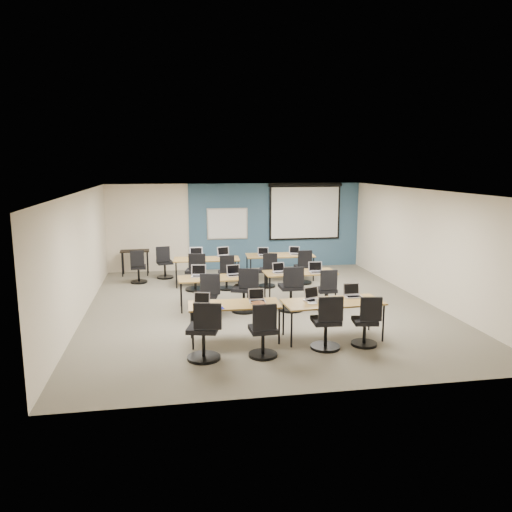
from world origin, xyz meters
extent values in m
cube|color=#6B6354|center=(0.00, 0.00, 0.00)|extent=(8.00, 9.00, 0.02)
cube|color=white|center=(0.00, 0.00, 2.70)|extent=(8.00, 9.00, 0.02)
cube|color=beige|center=(0.00, 4.50, 1.35)|extent=(8.00, 0.04, 2.70)
cube|color=beige|center=(0.00, -4.50, 1.35)|extent=(8.00, 0.04, 2.70)
cube|color=beige|center=(-4.00, 0.00, 1.35)|extent=(0.04, 9.00, 2.70)
cube|color=beige|center=(4.00, 0.00, 1.35)|extent=(0.04, 9.00, 2.70)
cube|color=#3D5977|center=(1.25, 4.47, 1.35)|extent=(5.50, 0.04, 2.70)
cube|color=#BCBCBC|center=(-0.30, 4.43, 1.45)|extent=(1.28, 0.02, 0.98)
cube|color=white|center=(-0.30, 4.42, 1.45)|extent=(1.20, 0.02, 0.90)
cube|color=black|center=(2.20, 4.41, 1.80)|extent=(2.32, 0.03, 1.82)
cube|color=white|center=(2.20, 4.40, 1.76)|extent=(2.20, 0.02, 1.62)
cylinder|color=black|center=(2.20, 4.40, 2.64)|extent=(2.40, 0.10, 0.10)
cube|color=brown|center=(-0.93, -2.14, 0.71)|extent=(1.71, 0.71, 0.03)
cylinder|color=black|center=(-1.73, -2.43, 0.35)|extent=(0.04, 0.04, 0.70)
cylinder|color=black|center=(-0.14, -2.43, 0.35)|extent=(0.04, 0.04, 0.70)
cylinder|color=black|center=(-1.73, -1.84, 0.35)|extent=(0.04, 0.04, 0.70)
cylinder|color=black|center=(-0.14, -1.84, 0.35)|extent=(0.04, 0.04, 0.70)
cube|color=#A36D39|center=(0.93, -2.29, 0.71)|extent=(1.89, 0.79, 0.03)
cylinder|color=black|center=(0.05, -2.63, 0.35)|extent=(0.04, 0.04, 0.70)
cylinder|color=black|center=(1.82, -2.63, 0.35)|extent=(0.04, 0.04, 0.70)
cylinder|color=black|center=(0.05, -1.96, 0.35)|extent=(0.04, 0.04, 0.70)
cylinder|color=black|center=(1.82, -1.96, 0.35)|extent=(0.04, 0.04, 0.70)
cube|color=brown|center=(-1.07, 0.13, 0.71)|extent=(1.71, 0.71, 0.03)
cylinder|color=black|center=(-1.87, -0.17, 0.35)|extent=(0.04, 0.04, 0.70)
cylinder|color=black|center=(-0.28, -0.17, 0.35)|extent=(0.04, 0.04, 0.70)
cylinder|color=black|center=(-1.87, 0.42, 0.35)|extent=(0.04, 0.04, 0.70)
cylinder|color=black|center=(-0.28, 0.42, 0.35)|extent=(0.04, 0.04, 0.70)
cube|color=#8F623D|center=(0.99, 0.37, 0.71)|extent=(1.73, 0.72, 0.03)
cylinder|color=black|center=(0.19, 0.07, 0.35)|extent=(0.04, 0.04, 0.70)
cylinder|color=black|center=(1.80, 0.07, 0.35)|extent=(0.04, 0.04, 0.70)
cylinder|color=black|center=(0.19, 0.68, 0.35)|extent=(0.04, 0.04, 0.70)
cylinder|color=black|center=(1.80, 0.68, 0.35)|extent=(0.04, 0.04, 0.70)
cube|color=olive|center=(-1.11, 2.48, 0.71)|extent=(1.80, 0.75, 0.03)
cylinder|color=black|center=(-1.95, 2.17, 0.35)|extent=(0.04, 0.04, 0.70)
cylinder|color=black|center=(-0.27, 2.17, 0.35)|extent=(0.04, 0.04, 0.70)
cylinder|color=black|center=(-1.95, 2.79, 0.35)|extent=(0.04, 0.04, 0.70)
cylinder|color=black|center=(-0.27, 2.79, 0.35)|extent=(0.04, 0.04, 0.70)
cube|color=olive|center=(1.01, 2.71, 0.71)|extent=(1.93, 0.80, 0.03)
cylinder|color=black|center=(0.11, 2.36, 0.35)|extent=(0.04, 0.04, 0.70)
cylinder|color=black|center=(1.92, 2.36, 0.35)|extent=(0.04, 0.04, 0.70)
cylinder|color=black|center=(0.11, 3.05, 0.35)|extent=(0.04, 0.04, 0.70)
cylinder|color=black|center=(1.92, 3.05, 0.35)|extent=(0.04, 0.04, 0.70)
cube|color=#A1A1AB|center=(-1.53, -2.19, 0.74)|extent=(0.30, 0.22, 0.02)
cube|color=black|center=(-1.53, -2.21, 0.75)|extent=(0.25, 0.13, 0.00)
cube|color=#A1A1AB|center=(-1.53, -2.07, 0.86)|extent=(0.30, 0.06, 0.21)
cube|color=black|center=(-1.53, -2.08, 0.86)|extent=(0.26, 0.04, 0.17)
ellipsoid|color=white|center=(-1.19, -2.27, 0.74)|extent=(0.07, 0.10, 0.03)
cylinder|color=black|center=(-1.57, -2.92, 0.03)|extent=(0.58, 0.58, 0.05)
cylinder|color=black|center=(-1.57, -2.92, 0.25)|extent=(0.06, 0.06, 0.51)
cube|color=black|center=(-1.57, -2.92, 0.55)|extent=(0.51, 0.51, 0.08)
cube|color=black|center=(-1.51, -3.14, 0.83)|extent=(0.46, 0.06, 0.44)
cube|color=silver|center=(-0.49, -2.10, 0.74)|extent=(0.31, 0.22, 0.02)
cube|color=black|center=(-0.49, -2.12, 0.75)|extent=(0.26, 0.13, 0.00)
cube|color=silver|center=(-0.49, -1.98, 0.86)|extent=(0.31, 0.06, 0.21)
cube|color=black|center=(-0.49, -1.99, 0.86)|extent=(0.27, 0.04, 0.17)
ellipsoid|color=white|center=(-0.41, -2.29, 0.74)|extent=(0.08, 0.10, 0.03)
cylinder|color=black|center=(-0.54, -2.96, 0.03)|extent=(0.50, 0.50, 0.05)
cylinder|color=black|center=(-0.54, -2.96, 0.22)|extent=(0.06, 0.06, 0.45)
cube|color=black|center=(-0.54, -2.96, 0.49)|extent=(0.45, 0.45, 0.08)
cube|color=black|center=(-0.55, -3.16, 0.77)|extent=(0.41, 0.06, 0.44)
cube|color=silver|center=(0.57, -2.20, 0.74)|extent=(0.32, 0.23, 0.02)
cube|color=black|center=(0.57, -2.22, 0.75)|extent=(0.27, 0.14, 0.00)
cube|color=silver|center=(0.57, -2.07, 0.86)|extent=(0.32, 0.06, 0.22)
cube|color=black|center=(0.57, -2.08, 0.86)|extent=(0.28, 0.04, 0.18)
ellipsoid|color=white|center=(0.84, -2.29, 0.74)|extent=(0.07, 0.10, 0.03)
cylinder|color=black|center=(0.64, -2.78, 0.03)|extent=(0.54, 0.54, 0.05)
cylinder|color=black|center=(0.64, -2.78, 0.24)|extent=(0.06, 0.06, 0.48)
cube|color=black|center=(0.64, -2.78, 0.52)|extent=(0.48, 0.48, 0.08)
cube|color=black|center=(0.66, -3.00, 0.80)|extent=(0.44, 0.06, 0.44)
cube|color=silver|center=(1.43, -2.07, 0.74)|extent=(0.33, 0.24, 0.02)
cube|color=black|center=(1.43, -2.09, 0.75)|extent=(0.28, 0.14, 0.00)
cube|color=silver|center=(1.43, -1.94, 0.87)|extent=(0.33, 0.06, 0.23)
cube|color=black|center=(1.43, -1.95, 0.87)|extent=(0.29, 0.04, 0.19)
ellipsoid|color=white|center=(1.60, -2.34, 0.74)|extent=(0.07, 0.10, 0.03)
cylinder|color=black|center=(1.40, -2.75, 0.03)|extent=(0.48, 0.48, 0.05)
cylinder|color=black|center=(1.40, -2.75, 0.21)|extent=(0.06, 0.06, 0.42)
cube|color=black|center=(1.40, -2.75, 0.46)|extent=(0.42, 0.42, 0.08)
cube|color=black|center=(1.43, -2.94, 0.74)|extent=(0.39, 0.06, 0.44)
cube|color=#ABABB0|center=(-1.44, 0.25, 0.74)|extent=(0.34, 0.25, 0.02)
cube|color=black|center=(-1.44, 0.23, 0.75)|extent=(0.29, 0.15, 0.00)
cube|color=#ABABB0|center=(-1.44, 0.38, 0.87)|extent=(0.34, 0.06, 0.24)
cube|color=black|center=(-1.44, 0.37, 0.87)|extent=(0.30, 0.04, 0.19)
ellipsoid|color=white|center=(-1.29, 0.16, 0.74)|extent=(0.06, 0.10, 0.03)
cylinder|color=black|center=(-1.32, -0.52, 0.03)|extent=(0.53, 0.53, 0.05)
cylinder|color=black|center=(-1.32, -0.52, 0.23)|extent=(0.06, 0.06, 0.47)
cube|color=black|center=(-1.32, -0.52, 0.51)|extent=(0.47, 0.47, 0.08)
cube|color=black|center=(-1.27, -0.73, 0.79)|extent=(0.43, 0.06, 0.44)
cube|color=#A8A7A9|center=(-0.64, 0.19, 0.74)|extent=(0.32, 0.23, 0.02)
cube|color=black|center=(-0.64, 0.17, 0.75)|extent=(0.27, 0.14, 0.00)
cube|color=#A8A7A9|center=(-0.64, 0.32, 0.86)|extent=(0.32, 0.06, 0.22)
cube|color=black|center=(-0.64, 0.31, 0.86)|extent=(0.28, 0.04, 0.18)
ellipsoid|color=white|center=(-0.27, 0.07, 0.74)|extent=(0.06, 0.09, 0.03)
cylinder|color=black|center=(-0.48, -0.25, 0.03)|extent=(0.56, 0.56, 0.05)
cylinder|color=black|center=(-0.48, -0.25, 0.25)|extent=(0.06, 0.06, 0.49)
cube|color=black|center=(-0.48, -0.25, 0.53)|extent=(0.49, 0.49, 0.08)
cube|color=black|center=(-0.40, -0.46, 0.81)|extent=(0.45, 0.06, 0.44)
cube|color=#ACABB8|center=(0.47, 0.33, 0.74)|extent=(0.31, 0.22, 0.02)
cube|color=black|center=(0.47, 0.31, 0.75)|extent=(0.26, 0.13, 0.00)
cube|color=#ACABB8|center=(0.47, 0.45, 0.86)|extent=(0.31, 0.06, 0.21)
cube|color=black|center=(0.47, 0.44, 0.86)|extent=(0.27, 0.04, 0.17)
ellipsoid|color=white|center=(0.84, 0.09, 0.74)|extent=(0.07, 0.11, 0.04)
cylinder|color=black|center=(0.60, -0.33, 0.03)|extent=(0.58, 0.58, 0.05)
cylinder|color=black|center=(0.60, -0.33, 0.25)|extent=(0.06, 0.06, 0.51)
cube|color=black|center=(0.60, -0.33, 0.55)|extent=(0.51, 0.51, 0.08)
cube|color=black|center=(0.59, -0.57, 0.83)|extent=(0.46, 0.06, 0.44)
cube|color=#B3B3B5|center=(1.36, 0.19, 0.74)|extent=(0.33, 0.24, 0.02)
cube|color=black|center=(1.36, 0.17, 0.75)|extent=(0.28, 0.14, 0.00)
cube|color=#B3B3B5|center=(1.36, 0.32, 0.87)|extent=(0.33, 0.06, 0.23)
cube|color=black|center=(1.36, 0.32, 0.87)|extent=(0.29, 0.04, 0.19)
ellipsoid|color=white|center=(1.59, 0.11, 0.74)|extent=(0.09, 0.12, 0.04)
cylinder|color=black|center=(1.41, -0.40, 0.03)|extent=(0.48, 0.48, 0.05)
cylinder|color=black|center=(1.41, -0.40, 0.21)|extent=(0.06, 0.06, 0.42)
cube|color=black|center=(1.41, -0.40, 0.46)|extent=(0.42, 0.42, 0.08)
cube|color=black|center=(1.40, -0.59, 0.74)|extent=(0.38, 0.06, 0.44)
cube|color=#A2A2A9|center=(-1.37, 2.69, 0.74)|extent=(0.36, 0.26, 0.02)
cube|color=black|center=(-1.37, 2.67, 0.75)|extent=(0.30, 0.15, 0.00)
cube|color=#A2A2A9|center=(-1.37, 2.83, 0.88)|extent=(0.36, 0.07, 0.25)
cube|color=black|center=(-1.37, 2.82, 0.88)|extent=(0.31, 0.05, 0.20)
ellipsoid|color=white|center=(-1.16, 2.46, 0.74)|extent=(0.08, 0.10, 0.03)
cylinder|color=black|center=(-1.46, 1.89, 0.03)|extent=(0.54, 0.54, 0.05)
cylinder|color=black|center=(-1.46, 1.89, 0.24)|extent=(0.06, 0.06, 0.48)
cube|color=black|center=(-1.46, 1.89, 0.52)|extent=(0.48, 0.48, 0.08)
cube|color=black|center=(-1.41, 1.67, 0.80)|extent=(0.44, 0.06, 0.44)
cube|color=#A7A7B1|center=(-0.61, 2.67, 0.74)|extent=(0.35, 0.25, 0.02)
cube|color=black|center=(-0.61, 2.65, 0.75)|extent=(0.30, 0.15, 0.00)
cube|color=#A7A7B1|center=(-0.61, 2.80, 0.87)|extent=(0.35, 0.06, 0.24)
cube|color=black|center=(-0.61, 2.79, 0.87)|extent=(0.31, 0.05, 0.20)
ellipsoid|color=white|center=(-0.43, 2.54, 0.74)|extent=(0.09, 0.12, 0.04)
cylinder|color=black|center=(-0.63, 1.84, 0.03)|extent=(0.47, 0.47, 0.05)
cylinder|color=black|center=(-0.63, 1.84, 0.21)|extent=(0.06, 0.06, 0.41)
cube|color=black|center=(-0.63, 1.84, 0.45)|extent=(0.41, 0.41, 0.08)
cube|color=black|center=(-0.63, 1.65, 0.73)|extent=(0.38, 0.06, 0.44)
cube|color=silver|center=(0.52, 2.57, 0.74)|extent=(0.31, 0.22, 0.02)
cube|color=black|center=(0.52, 2.55, 0.75)|extent=(0.26, 0.13, 0.00)
cube|color=silver|center=(0.52, 2.69, 0.86)|extent=(0.31, 0.06, 0.21)
cube|color=black|center=(0.52, 2.68, 0.86)|extent=(0.27, 0.04, 0.17)
ellipsoid|color=white|center=(0.85, 2.42, 0.74)|extent=(0.08, 0.11, 0.03)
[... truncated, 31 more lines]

